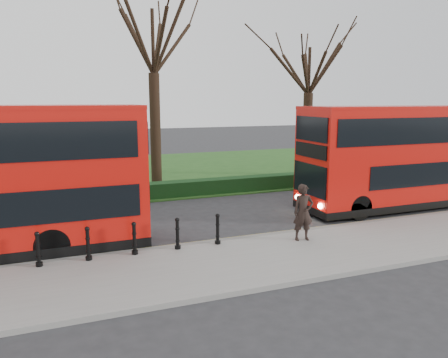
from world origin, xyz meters
name	(u,v)px	position (x,y,z in m)	size (l,w,h in m)	color
ground	(164,241)	(0.00, 0.00, 0.00)	(120.00, 120.00, 0.00)	#28282B
pavement	(188,270)	(0.00, -3.00, 0.07)	(60.00, 4.00, 0.15)	gray
kerb	(171,248)	(0.00, -1.00, 0.07)	(60.00, 0.25, 0.16)	slate
grass_verge	(111,174)	(0.00, 15.00, 0.03)	(60.00, 18.00, 0.06)	#1F4A18
hedge	(131,193)	(0.00, 6.80, 0.40)	(60.00, 0.90, 0.80)	black
yellow_line_outer	(168,247)	(0.00, -0.70, 0.01)	(60.00, 0.10, 0.01)	yellow
yellow_line_inner	(167,245)	(0.00, -0.50, 0.01)	(60.00, 0.10, 0.01)	yellow
tree_mid	(153,34)	(2.00, 10.00, 8.47)	(7.46, 7.46, 11.65)	black
tree_right	(309,65)	(12.00, 10.00, 7.08)	(6.25, 6.25, 9.76)	black
bollard_row	(134,239)	(-1.24, -1.35, 0.65)	(5.73, 0.15, 1.00)	black
bus_rear	(418,156)	(12.40, 0.95, 2.35)	(11.72, 2.69, 4.66)	red
pedestrian	(303,212)	(4.44, -2.03, 1.13)	(0.72, 0.47, 1.97)	black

